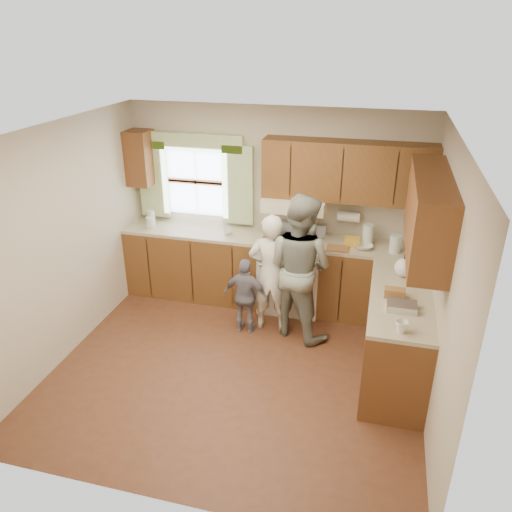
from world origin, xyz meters
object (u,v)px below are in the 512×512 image
(woman_left, at_px, (271,274))
(child, at_px, (246,296))
(stove, at_px, (291,273))
(woman_right, at_px, (299,267))

(woman_left, height_order, child, woman_left)
(stove, xyz_separation_m, woman_right, (0.19, -0.59, 0.39))
(stove, xyz_separation_m, child, (-0.40, -0.73, 0.00))
(woman_right, bearing_deg, stove, -46.23)
(woman_left, bearing_deg, child, 23.53)
(woman_left, xyz_separation_m, woman_right, (0.33, 0.00, 0.13))
(child, bearing_deg, woman_right, -162.78)
(stove, height_order, child, stove)
(woman_left, height_order, woman_right, woman_right)
(stove, relative_size, woman_left, 0.73)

